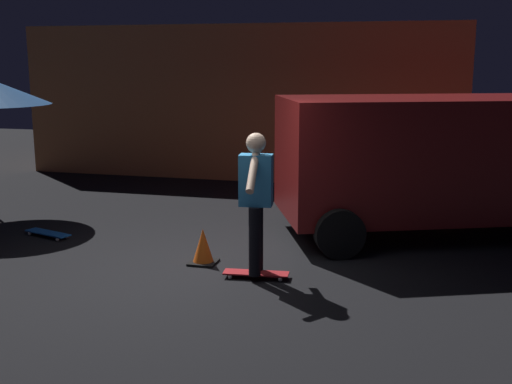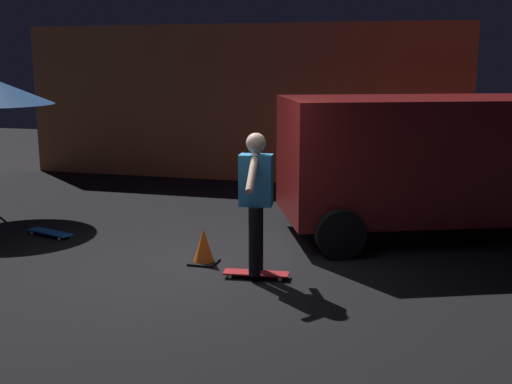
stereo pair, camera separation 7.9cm
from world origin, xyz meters
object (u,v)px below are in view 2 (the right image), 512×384
Objects in this scene: skateboard_ridden at (256,274)px; skater at (256,193)px; skateboard_spare at (50,233)px; parked_van at (442,157)px; traffic_cone at (204,247)px.

skater reaches higher than skateboard_ridden.
skateboard_spare is 3.69m from skater.
parked_van is 3.37m from skater.
skateboard_spare is 1.75× the size of traffic_cone.
skateboard_spare is at bearing 166.80° from traffic_cone.
parked_van reaches higher than traffic_cone.
skater is at bearing 0.45° from skateboard_ridden.
traffic_cone is at bearing 155.02° from skateboard_ridden.
parked_van is at bearing 50.90° from skater.
traffic_cone is at bearing 155.02° from skater.
skateboard_ridden and skateboard_spare have the same top height.
parked_van is 6.25× the size of skateboard_ridden.
skateboard_ridden is 1.73× the size of traffic_cone.
skateboard_spare is (-3.42, 0.99, 0.00)m from skateboard_ridden.
skateboard_ridden is 0.48× the size of skater.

